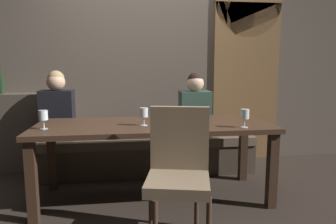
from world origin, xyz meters
TOP-DOWN VIEW (x-y plane):
  - ground at (0.00, 0.00)m, footprint 9.00×9.00m
  - back_wall_tiled at (0.00, 1.22)m, footprint 6.00×0.12m
  - arched_door at (1.35, 1.15)m, footprint 0.90×0.05m
  - back_counter at (-1.55, 1.04)m, footprint 1.10×0.28m
  - dining_table at (0.00, 0.00)m, footprint 2.20×0.84m
  - banquette_bench at (0.00, 0.70)m, footprint 2.50×0.44m
  - chair_near_side at (0.11, -0.72)m, footprint 0.53×0.53m
  - diner_redhead at (-1.03, 0.71)m, footprint 0.36×0.24m
  - diner_bearded at (0.55, 0.69)m, footprint 0.36×0.24m
  - wine_bottle_dark_red at (-1.73, 1.02)m, footprint 0.08×0.08m
  - wine_glass_end_right at (-0.97, -0.13)m, footprint 0.08×0.08m
  - wine_glass_center_back at (0.77, -0.30)m, footprint 0.08×0.08m
  - wine_glass_center_front at (-0.10, -0.09)m, footprint 0.08×0.08m
  - dessert_plate at (0.23, 0.13)m, footprint 0.19×0.19m
  - fork_on_table at (0.09, 0.11)m, footprint 0.04×0.17m

SIDE VIEW (x-z plane):
  - ground at x=0.00m, z-range 0.00..0.00m
  - banquette_bench at x=0.00m, z-range 0.00..0.45m
  - back_counter at x=-1.55m, z-range 0.00..0.95m
  - chair_near_side at x=0.11m, z-range 0.07..1.05m
  - dining_table at x=0.00m, z-range 0.28..1.02m
  - fork_on_table at x=0.09m, z-range 0.74..0.75m
  - dessert_plate at x=0.23m, z-range 0.73..0.78m
  - diner_bearded at x=0.55m, z-range 0.43..1.18m
  - diner_redhead at x=-1.03m, z-range 0.43..1.21m
  - wine_glass_center_front at x=-0.10m, z-range 0.77..0.93m
  - wine_glass_end_right at x=-0.97m, z-range 0.77..0.94m
  - wine_glass_center_back at x=0.77m, z-range 0.77..0.94m
  - wine_bottle_dark_red at x=-1.73m, z-range 0.91..1.23m
  - arched_door at x=1.35m, z-range 0.09..2.64m
  - back_wall_tiled at x=0.00m, z-range 0.00..3.00m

